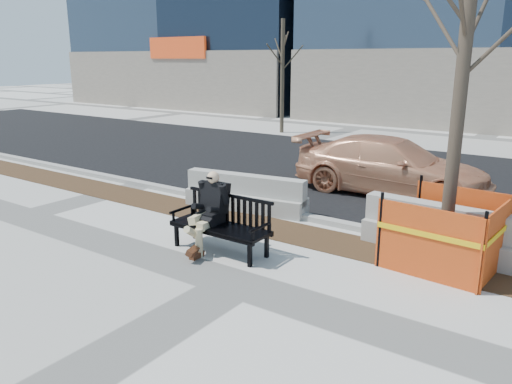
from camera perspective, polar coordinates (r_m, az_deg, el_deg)
ground at (r=8.28m, az=-2.19°, el=-10.33°), size 120.00×120.00×0.00m
mulch_strip at (r=10.30m, az=6.60°, el=-5.17°), size 40.00×1.20×0.02m
asphalt_street at (r=15.83m, az=17.42°, el=1.40°), size 60.00×10.40×0.01m
curb at (r=11.09m, az=8.97°, el=-3.48°), size 60.00×0.25×0.12m
bench at (r=9.57m, az=-4.06°, el=-6.75°), size 2.02×0.73×1.07m
seated_man at (r=9.77m, az=-5.10°, el=-6.30°), size 0.64×1.06×1.47m
tree_fence at (r=9.59m, az=20.45°, el=-7.65°), size 2.89×2.89×6.71m
sedan at (r=14.02m, az=14.93°, el=-0.13°), size 5.22×2.23×1.50m
jersey_barrier_left at (r=12.11m, az=-1.22°, el=-1.99°), size 3.10×1.06×0.87m
jersey_barrier_right at (r=10.04m, az=21.10°, el=-6.70°), size 3.32×0.84×0.94m
far_tree_left at (r=24.82m, az=2.93°, el=6.79°), size 2.23×2.23×5.74m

